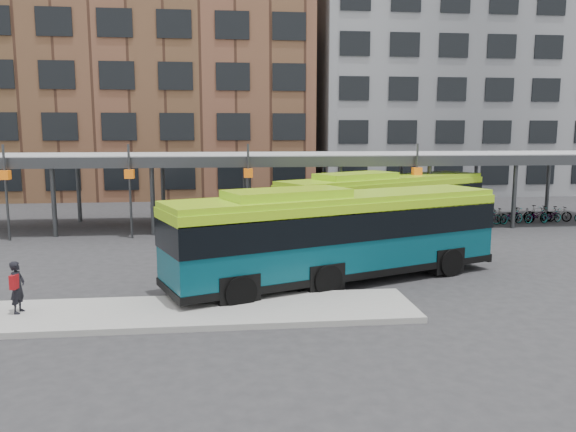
% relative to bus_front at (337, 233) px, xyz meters
% --- Properties ---
extents(ground, '(120.00, 120.00, 0.00)m').
position_rel_bus_front_xyz_m(ground, '(0.20, -0.21, -1.81)').
color(ground, '#28282B').
rests_on(ground, ground).
extents(boarding_island, '(14.00, 3.00, 0.18)m').
position_rel_bus_front_xyz_m(boarding_island, '(-5.30, -3.21, -1.72)').
color(boarding_island, gray).
rests_on(boarding_island, ground).
extents(canopy, '(40.00, 6.53, 4.80)m').
position_rel_bus_front_xyz_m(canopy, '(0.14, 12.65, 2.10)').
color(canopy, '#999B9E').
rests_on(canopy, ground).
extents(building_brick, '(26.00, 14.00, 22.00)m').
position_rel_bus_front_xyz_m(building_brick, '(-9.80, 31.79, 9.19)').
color(building_brick, brown).
rests_on(building_brick, ground).
extents(building_grey, '(24.00, 14.00, 20.00)m').
position_rel_bus_front_xyz_m(building_grey, '(16.20, 31.79, 8.19)').
color(building_grey, slate).
rests_on(building_grey, ground).
extents(bus_front, '(12.73, 7.08, 3.48)m').
position_rel_bus_front_xyz_m(bus_front, '(0.00, 0.00, 0.00)').
color(bus_front, '#063F4C').
rests_on(bus_front, ground).
extents(bus_rear, '(12.10, 8.34, 3.42)m').
position_rel_bus_front_xyz_m(bus_rear, '(4.14, 8.34, -0.03)').
color(bus_rear, '#063F4C').
rests_on(bus_rear, ground).
extents(pedestrian, '(0.43, 0.63, 1.54)m').
position_rel_bus_front_xyz_m(pedestrian, '(-10.02, -3.00, -0.85)').
color(pedestrian, black).
rests_on(pedestrian, boarding_island).
extents(bike_rack, '(8.25, 1.63, 1.03)m').
position_rel_bus_front_xyz_m(bike_rack, '(14.20, 11.76, -1.34)').
color(bike_rack, slate).
rests_on(bike_rack, ground).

